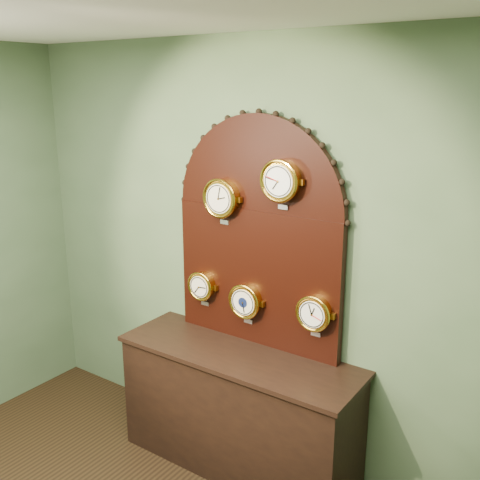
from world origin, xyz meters
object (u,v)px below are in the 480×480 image
Objects in this scene: display_board at (258,226)px; barometer at (246,301)px; shop_counter at (238,412)px; roman_clock at (221,198)px; arabic_clock at (281,181)px; hygrometer at (202,286)px; tide_clock at (314,313)px.

display_board is 5.31× the size of barometer.
shop_counter is 1.25m from display_board.
roman_clock is at bearing -179.88° from barometer.
roman_clock is 0.46m from arabic_clock.
hygrometer is (-0.17, 0.00, -0.63)m from roman_clock.
shop_counter is at bearing -142.73° from arabic_clock.
display_board reaches higher than roman_clock.
shop_counter is 0.87m from hygrometer.
barometer is (-0.05, -0.07, -0.50)m from display_board.
roman_clock is 0.69m from barometer.
tide_clock is at bearing 0.04° from barometer.
arabic_clock is (0.20, -0.07, 0.32)m from display_board.
arabic_clock is 0.86m from barometer.
roman_clock is at bearing 147.35° from shop_counter.
roman_clock reaches higher than hygrometer.
roman_clock is at bearing 180.00° from arabic_clock.
hygrometer is 0.93× the size of tide_clock.
barometer is at bearing -179.96° from tide_clock.
shop_counter is 6.18× the size of hygrometer.
shop_counter is 5.16× the size of arabic_clock.
barometer is at bearing 107.30° from shop_counter.
display_board is 4.95× the size of roman_clock.
shop_counter is at bearing -72.70° from barometer.
shop_counter is 0.74m from barometer.
tide_clock is (0.45, -0.07, -0.46)m from display_board.
tide_clock is at bearing 0.06° from roman_clock.
shop_counter is 0.90m from tide_clock.
roman_clock reaches higher than shop_counter.
display_board is at bearing 9.13° from hygrometer.
arabic_clock is at bearing -179.83° from tide_clock.
tide_clock is at bearing 0.17° from arabic_clock.
arabic_clock reaches higher than hygrometer.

